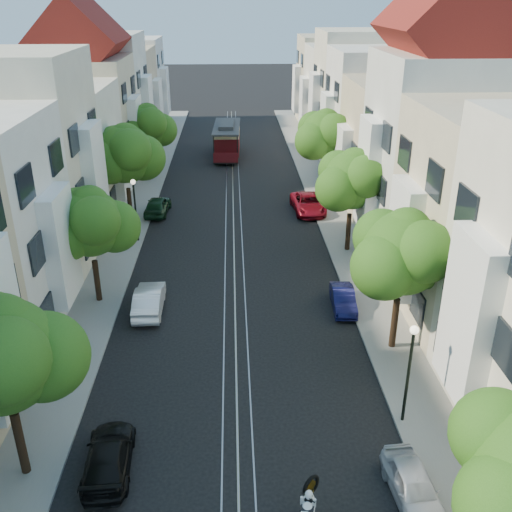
{
  "coord_description": "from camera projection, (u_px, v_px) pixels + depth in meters",
  "views": [
    {
      "loc": [
        -0.01,
        -12.89,
        14.87
      ],
      "look_at": [
        1.16,
        14.66,
        2.2
      ],
      "focal_mm": 40.0,
      "sensor_mm": 36.0,
      "label": 1
    }
  ],
  "objects": [
    {
      "name": "tree_w_c",
      "position": [
        126.0,
        155.0,
        38.19
      ],
      "size": [
        5.13,
        4.28,
        7.09
      ],
      "color": "black",
      "rests_on": "ground"
    },
    {
      "name": "sidewalk_west",
      "position": [
        137.0,
        210.0,
        43.02
      ],
      "size": [
        2.5,
        80.0,
        0.12
      ],
      "primitive_type": "cube",
      "color": "gray",
      "rests_on": "ground"
    },
    {
      "name": "tree_w_a",
      "position": [
        3.0,
        358.0,
        17.45
      ],
      "size": [
        4.93,
        4.08,
        6.68
      ],
      "color": "black",
      "rests_on": "ground"
    },
    {
      "name": "tree_e_d",
      "position": [
        325.0,
        136.0,
        44.28
      ],
      "size": [
        5.01,
        4.16,
        6.85
      ],
      "color": "black",
      "rests_on": "ground"
    },
    {
      "name": "tree_w_b",
      "position": [
        91.0,
        225.0,
        28.48
      ],
      "size": [
        4.72,
        3.87,
        6.27
      ],
      "color": "black",
      "rests_on": "ground"
    },
    {
      "name": "lane_line",
      "position": [
        233.0,
        209.0,
        43.33
      ],
      "size": [
        0.08,
        80.0,
        0.01
      ],
      "primitive_type": "cube",
      "color": "tan",
      "rests_on": "ground"
    },
    {
      "name": "tree_w_d",
      "position": [
        148.0,
        128.0,
        48.37
      ],
      "size": [
        4.84,
        3.99,
        6.52
      ],
      "color": "black",
      "rests_on": "ground"
    },
    {
      "name": "ground",
      "position": [
        233.0,
        209.0,
        43.33
      ],
      "size": [
        200.0,
        200.0,
        0.0
      ],
      "primitive_type": "plane",
      "color": "black",
      "rests_on": "ground"
    },
    {
      "name": "parked_car_w_mid",
      "position": [
        149.0,
        300.0,
        29.2
      ],
      "size": [
        1.43,
        3.94,
        1.29
      ],
      "primitive_type": "imported",
      "rotation": [
        0.0,
        0.0,
        3.16
      ],
      "color": "white",
      "rests_on": "ground"
    },
    {
      "name": "lamp_west",
      "position": [
        135.0,
        201.0,
        36.45
      ],
      "size": [
        0.32,
        0.32,
        4.16
      ],
      "color": "black",
      "rests_on": "ground"
    },
    {
      "name": "parked_car_w_near",
      "position": [
        109.0,
        457.0,
        19.4
      ],
      "size": [
        1.79,
        3.92,
        1.11
      ],
      "primitive_type": "imported",
      "rotation": [
        0.0,
        0.0,
        3.2
      ],
      "color": "black",
      "rests_on": "ground"
    },
    {
      "name": "rail_left",
      "position": [
        226.0,
        209.0,
        43.3
      ],
      "size": [
        0.06,
        80.0,
        0.02
      ],
      "primitive_type": "cube",
      "color": "gray",
      "rests_on": "ground"
    },
    {
      "name": "rail_right",
      "position": [
        240.0,
        209.0,
        43.34
      ],
      "size": [
        0.06,
        80.0,
        0.02
      ],
      "primitive_type": "cube",
      "color": "gray",
      "rests_on": "ground"
    },
    {
      "name": "sportbike_rider",
      "position": [
        308.0,
        509.0,
        17.08
      ],
      "size": [
        0.82,
        1.82,
        1.5
      ],
      "rotation": [
        0.0,
        0.0,
        -0.26
      ],
      "color": "black",
      "rests_on": "ground"
    },
    {
      "name": "parked_car_e_far",
      "position": [
        308.0,
        204.0,
        42.56
      ],
      "size": [
        2.47,
        4.8,
        1.3
      ],
      "primitive_type": "imported",
      "rotation": [
        0.0,
        0.0,
        0.07
      ],
      "color": "maroon",
      "rests_on": "ground"
    },
    {
      "name": "parked_car_w_far",
      "position": [
        158.0,
        205.0,
        42.17
      ],
      "size": [
        1.84,
        4.03,
        1.34
      ],
      "primitive_type": "imported",
      "rotation": [
        0.0,
        0.0,
        3.07
      ],
      "color": "#13301C",
      "rests_on": "ground"
    },
    {
      "name": "sidewalk_east",
      "position": [
        328.0,
        207.0,
        43.58
      ],
      "size": [
        2.5,
        80.0,
        0.12
      ],
      "primitive_type": "cube",
      "color": "gray",
      "rests_on": "ground"
    },
    {
      "name": "townhouses_west",
      "position": [
        66.0,
        145.0,
        40.67
      ],
      "size": [
        7.75,
        72.0,
        11.76
      ],
      "color": "silver",
      "rests_on": "ground"
    },
    {
      "name": "rail_slot",
      "position": [
        233.0,
        209.0,
        43.32
      ],
      "size": [
        0.06,
        80.0,
        0.02
      ],
      "primitive_type": "cube",
      "color": "gray",
      "rests_on": "ground"
    },
    {
      "name": "townhouses_east",
      "position": [
        395.0,
        141.0,
        41.54
      ],
      "size": [
        7.75,
        72.0,
        12.0
      ],
      "color": "beige",
      "rests_on": "ground"
    },
    {
      "name": "parked_car_e_near",
      "position": [
        414.0,
        486.0,
        18.19
      ],
      "size": [
        1.6,
        3.47,
        1.15
      ],
      "primitive_type": "imported",
      "rotation": [
        0.0,
        0.0,
        0.07
      ],
      "color": "#B8BCC5",
      "rests_on": "ground"
    },
    {
      "name": "lamp_east",
      "position": [
        410.0,
        360.0,
        20.6
      ],
      "size": [
        0.32,
        0.32,
        4.16
      ],
      "color": "black",
      "rests_on": "ground"
    },
    {
      "name": "parked_car_e_mid",
      "position": [
        343.0,
        299.0,
        29.47
      ],
      "size": [
        1.28,
        3.27,
        1.06
      ],
      "primitive_type": "imported",
      "rotation": [
        0.0,
        0.0,
        -0.05
      ],
      "color": "#0C0E3F",
      "rests_on": "ground"
    },
    {
      "name": "cable_car",
      "position": [
        227.0,
        138.0,
        56.84
      ],
      "size": [
        2.8,
        8.19,
        3.12
      ],
      "rotation": [
        0.0,
        0.0,
        -0.03
      ],
      "color": "black",
      "rests_on": "ground"
    },
    {
      "name": "tree_e_c",
      "position": [
        353.0,
        181.0,
        34.4
      ],
      "size": [
        4.84,
        3.99,
        6.52
      ],
      "color": "black",
      "rests_on": "ground"
    },
    {
      "name": "tree_e_b",
      "position": [
        404.0,
        255.0,
        24.36
      ],
      "size": [
        4.93,
        4.08,
        6.68
      ],
      "color": "black",
      "rests_on": "ground"
    }
  ]
}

